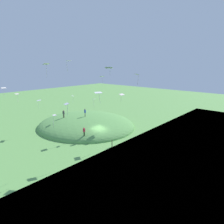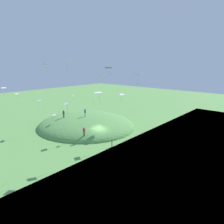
% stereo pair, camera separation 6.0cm
% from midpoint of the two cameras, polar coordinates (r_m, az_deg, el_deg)
% --- Properties ---
extents(ground_plane, '(160.00, 160.00, 0.00)m').
position_cam_midpoint_polar(ground_plane, '(40.05, -3.56, -7.23)').
color(ground_plane, '#619C4D').
extents(grass_hill, '(23.32, 21.62, 5.12)m').
position_cam_midpoint_polar(grass_hill, '(47.58, -7.37, -3.90)').
color(grass_hill, '#5B974C').
rests_on(grass_hill, ground_plane).
extents(person_on_hilltop, '(0.53, 0.53, 1.82)m').
position_cam_midpoint_polar(person_on_hilltop, '(45.50, -7.70, 0.11)').
color(person_on_hilltop, brown).
rests_on(person_on_hilltop, grass_hill).
extents(person_walking_path, '(0.55, 0.55, 1.77)m').
position_cam_midpoint_polar(person_walking_path, '(46.51, -13.65, -0.26)').
color(person_walking_path, '#3F352C').
rests_on(person_walking_path, grass_hill).
extents(person_watching_kites, '(0.53, 0.53, 1.62)m').
position_cam_midpoint_polar(person_watching_kites, '(37.46, -7.97, -5.26)').
color(person_watching_kites, black).
rests_on(person_watching_kites, grass_hill).
extents(kite_0, '(0.86, 1.15, 2.01)m').
position_cam_midpoint_polar(kite_0, '(40.57, -2.85, 9.99)').
color(kite_0, white).
extents(kite_1, '(0.89, 0.79, 1.57)m').
position_cam_midpoint_polar(kite_1, '(45.86, -11.10, 4.41)').
color(kite_1, white).
extents(kite_2, '(1.18, 1.34, 1.87)m').
position_cam_midpoint_polar(kite_2, '(30.65, -3.91, 5.44)').
color(kite_2, white).
extents(kite_3, '(0.93, 0.73, 1.68)m').
position_cam_midpoint_polar(kite_3, '(27.63, -12.86, 2.07)').
color(kite_3, white).
extents(kite_4, '(0.75, 0.61, 1.70)m').
position_cam_midpoint_polar(kite_4, '(28.29, -16.19, -1.21)').
color(kite_4, white).
extents(kite_5, '(0.62, 0.78, 1.43)m').
position_cam_midpoint_polar(kite_5, '(38.87, -25.51, 4.54)').
color(kite_5, '#F2DED0').
extents(kite_6, '(1.38, 1.35, 1.69)m').
position_cam_midpoint_polar(kite_6, '(43.85, -20.18, 3.07)').
color(kite_6, white).
extents(kite_7, '(0.73, 0.98, 2.17)m').
position_cam_midpoint_polar(kite_7, '(33.32, -18.28, 12.73)').
color(kite_7, silver).
extents(kite_8, '(1.37, 1.28, 1.26)m').
position_cam_midpoint_polar(kite_8, '(30.44, -0.89, 12.51)').
color(kite_8, white).
extents(kite_9, '(1.31, 1.16, 2.09)m').
position_cam_midpoint_polar(kite_9, '(38.11, 7.13, 10.53)').
color(kite_9, '#F4D9CF').
extents(kite_10, '(0.85, 1.15, 1.56)m').
position_cam_midpoint_polar(kite_10, '(40.75, 2.84, 4.96)').
color(kite_10, white).
extents(kite_11, '(0.60, 0.78, 1.79)m').
position_cam_midpoint_polar(kite_11, '(39.31, -5.06, 3.51)').
color(kite_11, white).
extents(kite_12, '(0.82, 1.01, 1.70)m').
position_cam_midpoint_polar(kite_12, '(33.21, -12.34, 13.97)').
color(kite_12, silver).
extents(kite_13, '(0.60, 0.79, 1.59)m').
position_cam_midpoint_polar(kite_13, '(38.22, -28.53, 5.91)').
color(kite_13, white).
extents(mooring_post, '(0.14, 0.14, 1.30)m').
position_cam_midpoint_polar(mooring_post, '(35.36, 0.03, -8.98)').
color(mooring_post, brown).
rests_on(mooring_post, ground_plane).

